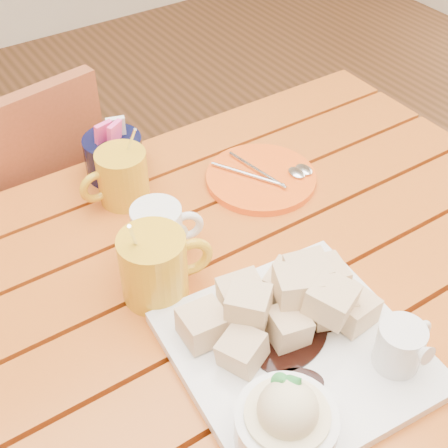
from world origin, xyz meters
TOP-DOWN VIEW (x-y plane):
  - table at (0.00, 0.00)m, footprint 1.20×0.79m
  - dessert_plate at (0.02, -0.16)m, footprint 0.32×0.32m
  - coffee_mug_left at (-0.00, 0.26)m, footprint 0.12×0.08m
  - coffee_mug_right at (-0.06, 0.05)m, footprint 0.13×0.09m
  - cream_pitcher at (-0.02, 0.12)m, footprint 0.11×0.09m
  - sugar_caddy at (0.02, 0.33)m, footprint 0.10×0.10m
  - orange_saucer at (0.22, 0.18)m, footprint 0.19×0.19m
  - chair_far at (-0.18, 0.54)m, footprint 0.48×0.48m

SIDE VIEW (x-z plane):
  - chair_far at x=-0.18m, z-range 0.05..0.94m
  - table at x=0.00m, z-range 0.27..1.02m
  - orange_saucer at x=0.22m, z-range 0.75..0.77m
  - dessert_plate at x=0.02m, z-range 0.73..0.84m
  - sugar_caddy at x=0.02m, z-range 0.73..0.84m
  - cream_pitcher at x=-0.02m, z-range 0.75..0.84m
  - coffee_mug_left at x=0.00m, z-range 0.73..0.87m
  - coffee_mug_right at x=-0.06m, z-range 0.73..0.88m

